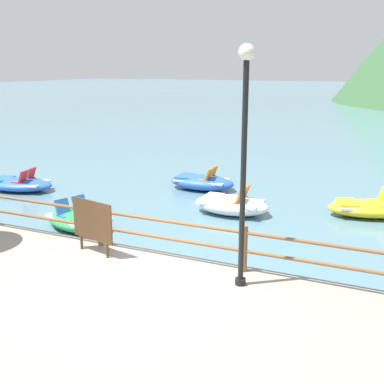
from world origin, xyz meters
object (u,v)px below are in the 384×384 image
pedal_boat_0 (231,204)px  pedal_boat_4 (79,220)px  pedal_boat_5 (370,208)px  lamp_post (244,147)px  pedal_boat_1 (202,182)px  pedal_boat_2 (19,184)px  sign_board (93,221)px

pedal_boat_0 → pedal_boat_4: bearing=-138.2°
pedal_boat_4 → pedal_boat_5: pedal_boat_5 is taller
lamp_post → pedal_boat_1: (-4.09, 7.63, -2.70)m
pedal_boat_2 → pedal_boat_0: bearing=3.9°
pedal_boat_4 → pedal_boat_5: 8.49m
pedal_boat_0 → pedal_boat_4: (-3.36, -3.01, -0.05)m
sign_board → pedal_boat_1: sign_board is taller
pedal_boat_0 → pedal_boat_5: size_ratio=0.83×
sign_board → pedal_boat_2: (-6.63, 4.62, -0.89)m
pedal_boat_0 → pedal_boat_4: pedal_boat_0 is taller
sign_board → pedal_boat_0: bearing=76.1°
pedal_boat_0 → pedal_boat_4: size_ratio=0.93×
pedal_boat_4 → pedal_boat_1: bearing=75.6°
sign_board → pedal_boat_0: sign_board is taller
sign_board → pedal_boat_1: 7.57m
pedal_boat_0 → pedal_boat_1: (-1.98, 2.33, -0.01)m
sign_board → pedal_boat_4: bearing=134.0°
lamp_post → pedal_boat_2: bearing=154.6°
lamp_post → pedal_boat_5: 7.50m
lamp_post → sign_board: 3.87m
pedal_boat_2 → pedal_boat_5: size_ratio=0.98×
pedal_boat_4 → lamp_post: bearing=-22.8°
pedal_boat_2 → pedal_boat_4: (4.55, -2.47, 0.00)m
sign_board → pedal_boat_2: sign_board is taller
sign_board → pedal_boat_4: sign_board is taller
pedal_boat_1 → pedal_boat_5: 5.91m
pedal_boat_1 → pedal_boat_0: bearing=-49.7°
lamp_post → pedal_boat_5: lamp_post is taller
pedal_boat_4 → pedal_boat_0: bearing=41.8°
sign_board → pedal_boat_5: bearing=52.2°
sign_board → pedal_boat_1: (-0.70, 7.49, -0.85)m
pedal_boat_2 → sign_board: bearing=-34.9°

